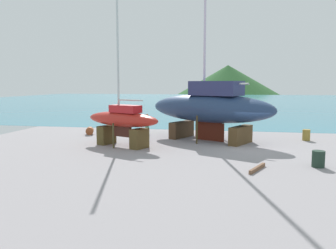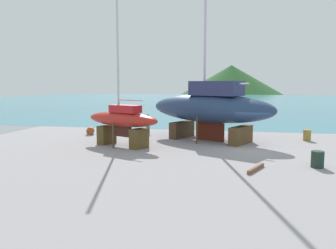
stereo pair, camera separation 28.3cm
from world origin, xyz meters
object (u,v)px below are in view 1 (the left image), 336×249
worker (147,123)px  barrel_tar_black (90,131)px  barrel_blue_faded (318,159)px  sailboat_mid_port (210,107)px  barrel_by_slipway (306,135)px  sailboat_small_center (122,121)px

worker → barrel_tar_black: size_ratio=2.13×
barrel_blue_faded → sailboat_mid_port: bearing=129.3°
barrel_blue_faded → worker: bearing=138.4°
worker → barrel_by_slipway: (13.40, -1.69, -0.47)m
sailboat_small_center → barrel_tar_black: (-4.65, 4.89, -1.52)m
barrel_blue_faded → barrel_tar_black: size_ratio=1.08×
sailboat_mid_port → sailboat_small_center: bearing=57.2°
barrel_tar_black → worker: bearing=21.5°
barrel_blue_faded → barrel_by_slipway: (1.18, 9.16, -0.01)m
sailboat_small_center → barrel_blue_faded: sailboat_small_center is taller
barrel_by_slipway → worker: bearing=172.8°
barrel_tar_black → barrel_by_slipway: bearing=0.6°
sailboat_mid_port → barrel_by_slipway: bearing=-143.1°
barrel_blue_faded → barrel_by_slipway: size_ratio=1.03×
worker → barrel_by_slipway: bearing=126.1°
sailboat_mid_port → barrel_by_slipway: (7.50, 1.44, -2.19)m
sailboat_small_center → barrel_blue_faded: 13.07m
barrel_blue_faded → sailboat_small_center: bearing=161.7°
sailboat_small_center → barrel_tar_black: sailboat_small_center is taller
barrel_tar_black → barrel_by_slipway: (18.16, 0.19, 0.10)m
sailboat_mid_port → barrel_tar_black: 10.98m
barrel_blue_faded → barrel_tar_black: (-16.98, 8.98, -0.12)m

